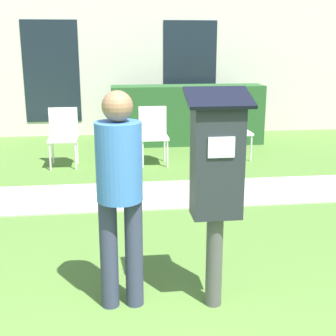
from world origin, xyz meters
TOP-DOWN VIEW (x-y plane):
  - sidewalk at (0.00, 3.77)m, footprint 12.00×1.10m
  - building_facade at (0.00, 8.00)m, footprint 10.00×0.26m
  - parking_meter at (0.46, 1.19)m, footprint 0.44×0.31m
  - person_standing at (-0.21, 1.26)m, footprint 0.32×0.32m
  - outdoor_chair_left at (-0.99, 5.43)m, footprint 0.44×0.44m
  - outdoor_chair_middle at (0.40, 5.39)m, footprint 0.44×0.44m
  - outdoor_chair_right at (1.80, 5.61)m, footprint 0.44×0.44m
  - hedge_row at (1.18, 6.81)m, footprint 2.84×0.60m

SIDE VIEW (x-z plane):
  - sidewalk at x=0.00m, z-range 0.00..0.02m
  - outdoor_chair_left at x=-0.99m, z-range 0.08..0.98m
  - outdoor_chair_middle at x=0.40m, z-range 0.08..0.98m
  - outdoor_chair_right at x=1.80m, z-range 0.08..0.98m
  - hedge_row at x=1.18m, z-range 0.00..1.10m
  - person_standing at x=-0.21m, z-range 0.14..1.72m
  - parking_meter at x=0.46m, z-range 0.22..1.81m
  - building_facade at x=0.00m, z-range 0.00..3.20m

